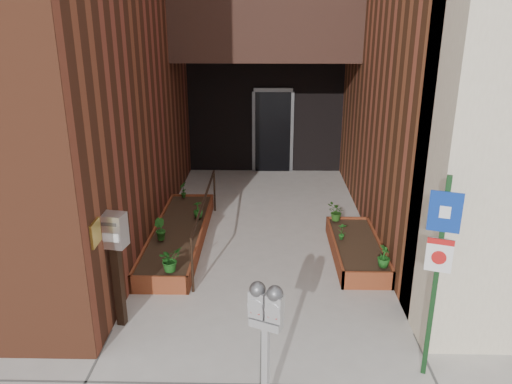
{
  "coord_description": "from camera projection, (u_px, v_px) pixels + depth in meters",
  "views": [
    {
      "loc": [
        0.05,
        -5.58,
        3.95
      ],
      "look_at": [
        -0.12,
        1.8,
        1.32
      ],
      "focal_mm": 35.0,
      "sensor_mm": 36.0,
      "label": 1
    }
  ],
  "objects": [
    {
      "name": "ground",
      "position": [
        262.0,
        332.0,
        6.58
      ],
      "size": [
        80.0,
        80.0,
        0.0
      ],
      "primitive_type": "plane",
      "color": "#9E9991",
      "rests_on": "ground"
    },
    {
      "name": "planter_left",
      "position": [
        179.0,
        236.0,
        9.11
      ],
      "size": [
        0.9,
        3.6,
        0.3
      ],
      "color": "maroon",
      "rests_on": "ground"
    },
    {
      "name": "planter_right",
      "position": [
        356.0,
        250.0,
        8.58
      ],
      "size": [
        0.8,
        2.2,
        0.3
      ],
      "color": "maroon",
      "rests_on": "ground"
    },
    {
      "name": "handrail",
      "position": [
        205.0,
        206.0,
        8.85
      ],
      "size": [
        0.04,
        3.34,
        0.9
      ],
      "color": "black",
      "rests_on": "ground"
    },
    {
      "name": "parking_meter",
      "position": [
        266.0,
        316.0,
        4.84
      ],
      "size": [
        0.36,
        0.25,
        1.55
      ],
      "color": "#B7B7B9",
      "rests_on": "ground"
    },
    {
      "name": "sign_post",
      "position": [
        439.0,
        259.0,
        5.33
      ],
      "size": [
        0.32,
        0.13,
        2.42
      ],
      "color": "#133618",
      "rests_on": "ground"
    },
    {
      "name": "payment_dropbox",
      "position": [
        115.0,
        246.0,
        6.38
      ],
      "size": [
        0.36,
        0.29,
        1.61
      ],
      "color": "black",
      "rests_on": "ground"
    },
    {
      "name": "shrub_left_a",
      "position": [
        170.0,
        259.0,
        7.48
      ],
      "size": [
        0.47,
        0.47,
        0.37
      ],
      "primitive_type": "imported",
      "rotation": [
        0.0,
        0.0,
        0.93
      ],
      "color": "#195217",
      "rests_on": "planter_left"
    },
    {
      "name": "shrub_left_b",
      "position": [
        160.0,
        229.0,
        8.52
      ],
      "size": [
        0.29,
        0.29,
        0.38
      ],
      "primitive_type": "imported",
      "rotation": [
        0.0,
        0.0,
        2.5
      ],
      "color": "#1E5718",
      "rests_on": "planter_left"
    },
    {
      "name": "shrub_left_c",
      "position": [
        198.0,
        209.0,
        9.47
      ],
      "size": [
        0.25,
        0.25,
        0.33
      ],
      "primitive_type": "imported",
      "rotation": [
        0.0,
        0.0,
        3.6
      ],
      "color": "#1E5F1B",
      "rests_on": "planter_left"
    },
    {
      "name": "shrub_left_d",
      "position": [
        183.0,
        190.0,
        10.51
      ],
      "size": [
        0.22,
        0.22,
        0.34
      ],
      "primitive_type": "imported",
      "rotation": [
        0.0,
        0.0,
        4.98
      ],
      "color": "#1D5518",
      "rests_on": "planter_left"
    },
    {
      "name": "shrub_right_a",
      "position": [
        384.0,
        256.0,
        7.61
      ],
      "size": [
        0.25,
        0.25,
        0.35
      ],
      "primitive_type": "imported",
      "rotation": [
        0.0,
        0.0,
        1.25
      ],
      "color": "#185017",
      "rests_on": "planter_right"
    },
    {
      "name": "shrub_right_b",
      "position": [
        342.0,
        231.0,
        8.54
      ],
      "size": [
        0.17,
        0.17,
        0.31
      ],
      "primitive_type": "imported",
      "rotation": [
        0.0,
        0.0,
        3.06
      ],
      "color": "#1C5C1A",
      "rests_on": "planter_right"
    },
    {
      "name": "shrub_right_c",
      "position": [
        336.0,
        212.0,
        9.31
      ],
      "size": [
        0.43,
        0.43,
        0.34
      ],
      "primitive_type": "imported",
      "rotation": [
        0.0,
        0.0,
        3.98
      ],
      "color": "#255418",
      "rests_on": "planter_right"
    }
  ]
}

